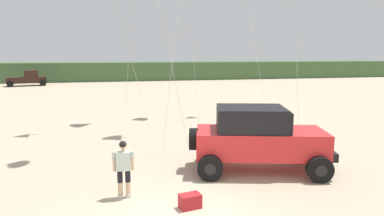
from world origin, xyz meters
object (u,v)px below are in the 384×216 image
cooler_box (190,201)px  person_watching (124,166)px  jeep (258,137)px  distant_pickup (28,78)px

cooler_box → person_watching: bearing=135.8°
jeep → distant_pickup: jeep is taller
cooler_box → distant_pickup: size_ratio=0.11×
jeep → cooler_box: 3.90m
jeep → distant_pickup: 39.32m
jeep → cooler_box: (-2.94, -2.35, -1.01)m
cooler_box → distant_pickup: (-12.91, 38.32, 0.75)m
person_watching → distant_pickup: 38.91m
jeep → person_watching: (-4.63, -1.28, -0.26)m
jeep → cooler_box: jeep is taller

